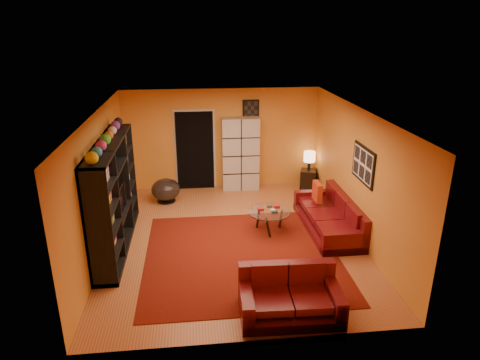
{
  "coord_description": "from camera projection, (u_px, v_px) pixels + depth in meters",
  "views": [
    {
      "loc": [
        -0.71,
        -7.73,
        4.15
      ],
      "look_at": [
        0.16,
        0.1,
        1.23
      ],
      "focal_mm": 32.0,
      "sensor_mm": 36.0,
      "label": 1
    }
  ],
  "objects": [
    {
      "name": "table_lamp",
      "position": [
        310.0,
        157.0,
        11.08
      ],
      "size": [
        0.3,
        0.3,
        0.5
      ],
      "color": "black",
      "rests_on": "side_table"
    },
    {
      "name": "wall_art_right",
      "position": [
        363.0,
        164.0,
        8.14
      ],
      "size": [
        0.03,
        1.0,
        0.7
      ],
      "primitive_type": "cube",
      "color": "black",
      "rests_on": "wall_right"
    },
    {
      "name": "loveseat",
      "position": [
        289.0,
        295.0,
        6.43
      ],
      "size": [
        1.53,
        0.95,
        0.85
      ],
      "rotation": [
        0.0,
        0.0,
        1.54
      ],
      "color": "#510A10",
      "rests_on": "rug"
    },
    {
      "name": "rug",
      "position": [
        242.0,
        255.0,
        8.07
      ],
      "size": [
        3.6,
        3.6,
        0.01
      ],
      "primitive_type": "cube",
      "color": "#510F09",
      "rests_on": "floor"
    },
    {
      "name": "tv",
      "position": [
        116.0,
        201.0,
        8.07
      ],
      "size": [
        0.88,
        0.12,
        0.51
      ],
      "primitive_type": "imported",
      "rotation": [
        0.0,
        0.0,
        1.57
      ],
      "color": "black",
      "rests_on": "entertainment_unit"
    },
    {
      "name": "throw_pillow",
      "position": [
        317.0,
        192.0,
        9.43
      ],
      "size": [
        0.12,
        0.42,
        0.42
      ],
      "primitive_type": "cube",
      "color": "red",
      "rests_on": "sofa"
    },
    {
      "name": "sofa",
      "position": [
        333.0,
        217.0,
        9.03
      ],
      "size": [
        0.97,
        2.3,
        0.85
      ],
      "rotation": [
        0.0,
        0.0,
        0.01
      ],
      "color": "#510A10",
      "rests_on": "rug"
    },
    {
      "name": "floor",
      "position": [
        233.0,
        238.0,
        8.72
      ],
      "size": [
        6.0,
        6.0,
        0.0
      ],
      "primitive_type": "plane",
      "color": "#9C5730",
      "rests_on": "ground"
    },
    {
      "name": "coffee_table",
      "position": [
        269.0,
        213.0,
        8.89
      ],
      "size": [
        0.9,
        0.9,
        0.45
      ],
      "rotation": [
        0.0,
        0.0,
        0.28
      ],
      "color": "silver",
      "rests_on": "floor"
    },
    {
      "name": "doorway",
      "position": [
        195.0,
        151.0,
        11.05
      ],
      "size": [
        0.95,
        0.1,
        2.04
      ],
      "primitive_type": "cube",
      "color": "black",
      "rests_on": "floor"
    },
    {
      "name": "wall_right",
      "position": [
        357.0,
        174.0,
        8.52
      ],
      "size": [
        0.0,
        6.0,
        6.0
      ],
      "primitive_type": "plane",
      "rotation": [
        1.57,
        0.0,
        -1.57
      ],
      "color": "orange",
      "rests_on": "floor"
    },
    {
      "name": "wall_back",
      "position": [
        222.0,
        139.0,
        11.06
      ],
      "size": [
        6.0,
        0.0,
        6.0
      ],
      "primitive_type": "plane",
      "rotation": [
        1.57,
        0.0,
        0.0
      ],
      "color": "orange",
      "rests_on": "floor"
    },
    {
      "name": "wall_front",
      "position": [
        254.0,
        259.0,
        5.47
      ],
      "size": [
        6.0,
        0.0,
        6.0
      ],
      "primitive_type": "plane",
      "rotation": [
        -1.57,
        0.0,
        0.0
      ],
      "color": "orange",
      "rests_on": "floor"
    },
    {
      "name": "side_table",
      "position": [
        308.0,
        179.0,
        11.29
      ],
      "size": [
        0.51,
        0.51,
        0.5
      ],
      "primitive_type": "cube",
      "rotation": [
        0.0,
        0.0,
        -0.34
      ],
      "color": "black",
      "rests_on": "floor"
    },
    {
      "name": "ceiling",
      "position": [
        232.0,
        112.0,
        7.82
      ],
      "size": [
        6.0,
        6.0,
        0.0
      ],
      "primitive_type": "plane",
      "rotation": [
        3.14,
        0.0,
        0.0
      ],
      "color": "white",
      "rests_on": "wall_back"
    },
    {
      "name": "wall_left",
      "position": [
        100.0,
        184.0,
        8.01
      ],
      "size": [
        0.0,
        6.0,
        6.0
      ],
      "primitive_type": "plane",
      "rotation": [
        1.57,
        0.0,
        1.57
      ],
      "color": "orange",
      "rests_on": "floor"
    },
    {
      "name": "bowl_chair",
      "position": [
        166.0,
        190.0,
        10.42
      ],
      "size": [
        0.71,
        0.71,
        0.57
      ],
      "color": "black",
      "rests_on": "floor"
    },
    {
      "name": "entertainment_unit",
      "position": [
        114.0,
        196.0,
        8.12
      ],
      "size": [
        0.45,
        3.0,
        2.1
      ],
      "primitive_type": "cube",
      "color": "black",
      "rests_on": "floor"
    },
    {
      "name": "storage_cabinet",
      "position": [
        240.0,
        154.0,
        11.05
      ],
      "size": [
        0.95,
        0.43,
        1.9
      ],
      "primitive_type": "cube",
      "rotation": [
        0.0,
        0.0,
        -0.01
      ],
      "color": "beige",
      "rests_on": "floor"
    },
    {
      "name": "wall_art_back",
      "position": [
        251.0,
        110.0,
        10.86
      ],
      "size": [
        0.42,
        0.03,
        0.52
      ],
      "primitive_type": "cube",
      "color": "black",
      "rests_on": "wall_back"
    }
  ]
}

